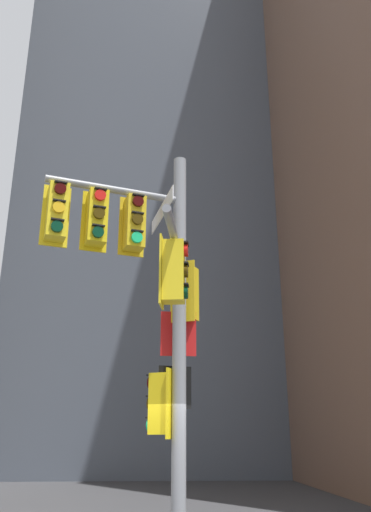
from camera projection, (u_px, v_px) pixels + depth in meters
building_mid_block at (150, 124)px, 38.26m from camera, size 14.52×14.52×47.71m
signal_pole_assembly at (150, 294)px, 8.97m from camera, size 2.83×3.01×7.14m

